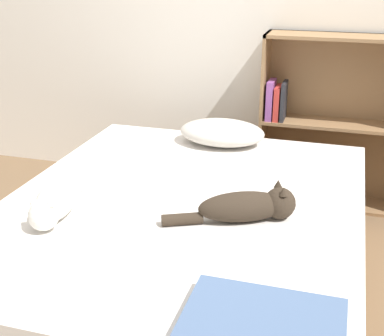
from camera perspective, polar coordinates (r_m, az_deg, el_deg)
name	(u,v)px	position (r m, az deg, el deg)	size (l,w,h in m)	color
ground_plane	(183,293)	(2.60, -0.96, -13.22)	(8.00, 8.00, 0.00)	brown
bed	(183,250)	(2.47, -0.99, -8.70)	(1.59, 1.97, 0.48)	#99754C
pillow	(222,132)	(3.04, 3.22, 3.81)	(0.48, 0.33, 0.14)	beige
cat_light	(56,201)	(2.26, -14.33, -3.44)	(0.19, 0.50, 0.15)	white
cat_dark	(250,206)	(2.18, 6.20, -4.06)	(0.51, 0.30, 0.15)	#33281E
bookshelf	(333,120)	(3.43, 14.81, 4.99)	(0.92, 0.26, 1.06)	#8E6B47
blanket_fold	(263,325)	(1.61, 7.54, -16.32)	(0.46, 0.33, 0.05)	#4C668E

